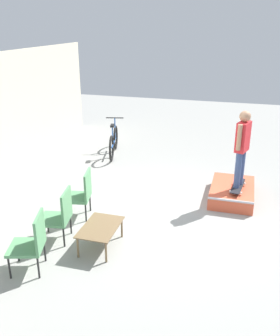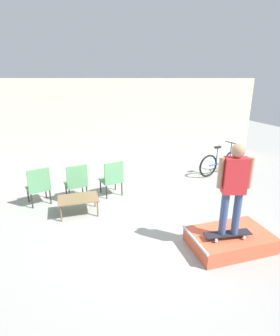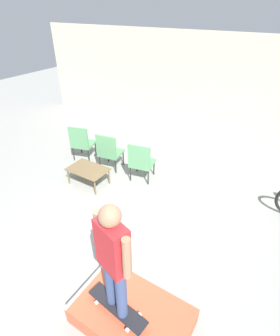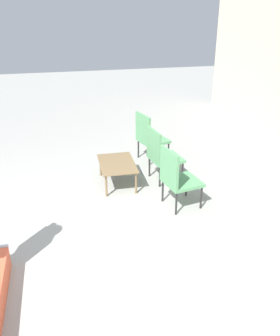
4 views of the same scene
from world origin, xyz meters
name	(u,v)px [view 2 (image 2 of 4)]	position (x,y,z in m)	size (l,w,h in m)	color
ground_plane	(145,224)	(0.00, 0.00, 0.00)	(24.00, 24.00, 0.00)	gray
house_wall_back	(107,123)	(0.00, 4.56, 1.50)	(12.00, 0.06, 3.00)	beige
skate_ramp_box	(230,240)	(1.26, -1.21, 0.15)	(1.49, 0.92, 0.31)	#DB5638
skateboard_on_ramp	(228,234)	(1.12, -1.32, 0.37)	(0.87, 0.33, 0.07)	black
person_skater	(234,183)	(1.12, -1.32, 1.34)	(0.55, 0.30, 1.63)	#384C7A
coffee_table	(78,200)	(-1.34, 0.88, 0.36)	(0.90, 0.60, 0.40)	brown
patio_chair_left	(38,185)	(-2.23, 1.66, 0.52)	(0.65, 0.65, 0.97)	black
patio_chair_center	(76,181)	(-1.32, 1.66, 0.52)	(0.60, 0.60, 0.97)	black
patio_chair_right	(112,177)	(-0.39, 1.66, 0.52)	(0.62, 0.62, 0.97)	black
bicycle	(220,163)	(3.31, 2.31, 0.39)	(1.76, 0.59, 1.02)	black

